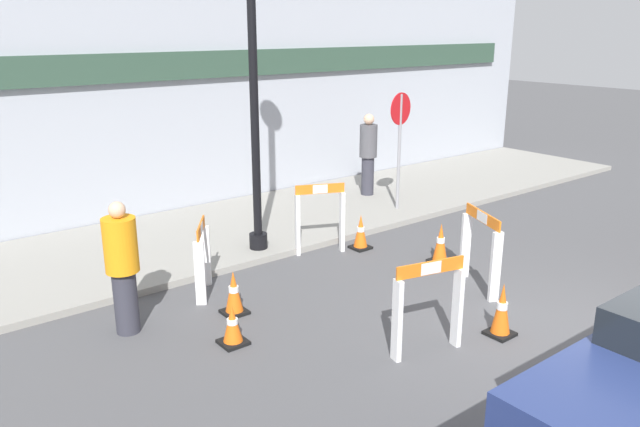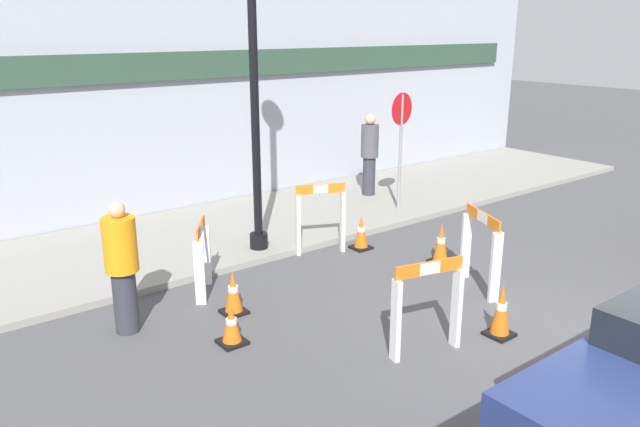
{
  "view_description": "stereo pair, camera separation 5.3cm",
  "coord_description": "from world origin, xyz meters",
  "views": [
    {
      "loc": [
        -6.32,
        -3.06,
        3.51
      ],
      "look_at": [
        -1.2,
        3.46,
        1.0
      ],
      "focal_mm": 35.0,
      "sensor_mm": 36.0,
      "label": 1
    },
    {
      "loc": [
        -6.28,
        -3.09,
        3.51
      ],
      "look_at": [
        -1.2,
        3.46,
        1.0
      ],
      "focal_mm": 35.0,
      "sensor_mm": 36.0,
      "label": 2
    }
  ],
  "objects": [
    {
      "name": "ground_plane",
      "position": [
        0.0,
        0.0,
        0.0
      ],
      "size": [
        60.0,
        60.0,
        0.0
      ],
      "primitive_type": "plane",
      "color": "#4C4C4F"
    },
    {
      "name": "sidewalk_slab",
      "position": [
        0.0,
        6.13,
        0.05
      ],
      "size": [
        18.0,
        3.25,
        0.1
      ],
      "color": "gray",
      "rests_on": "ground_plane"
    },
    {
      "name": "storefront_facade",
      "position": [
        0.0,
        7.83,
        2.75
      ],
      "size": [
        18.0,
        0.22,
        5.5
      ],
      "color": "#A3A8B2",
      "rests_on": "ground_plane"
    },
    {
      "name": "streetlamp_post",
      "position": [
        -1.3,
        4.91,
        3.37
      ],
      "size": [
        0.44,
        0.44,
        5.08
      ],
      "color": "black",
      "rests_on": "sidewalk_slab"
    },
    {
      "name": "stop_sign",
      "position": [
        2.04,
        5.15,
        1.59
      ],
      "size": [
        0.6,
        0.11,
        2.22
      ],
      "rotation": [
        0.0,
        0.0,
        3.29
      ],
      "color": "gray",
      "rests_on": "sidewalk_slab"
    },
    {
      "name": "barricade_0",
      "position": [
        0.35,
        1.88,
        0.61
      ],
      "size": [
        0.5,
        0.89,
        1.11
      ],
      "rotation": [
        0.0,
        0.0,
        7.43
      ],
      "color": "white",
      "rests_on": "ground_plane"
    },
    {
      "name": "barricade_1",
      "position": [
        -0.5,
        4.35,
        0.6
      ],
      "size": [
        0.78,
        0.44,
        1.13
      ],
      "rotation": [
        0.0,
        0.0,
        9.01
      ],
      "color": "white",
      "rests_on": "ground_plane"
    },
    {
      "name": "barricade_2",
      "position": [
        -2.74,
        4.05,
        0.54
      ],
      "size": [
        0.51,
        0.66,
        1.02
      ],
      "rotation": [
        0.0,
        0.0,
        10.39
      ],
      "color": "white",
      "rests_on": "ground_plane"
    },
    {
      "name": "barricade_3",
      "position": [
        -1.54,
        1.1,
        0.59
      ],
      "size": [
        0.86,
        0.33,
        1.09
      ],
      "rotation": [
        0.0,
        0.0,
        12.33
      ],
      "color": "white",
      "rests_on": "ground_plane"
    },
    {
      "name": "traffic_cone_0",
      "position": [
        -3.14,
        2.61,
        0.23
      ],
      "size": [
        0.3,
        0.3,
        0.48
      ],
      "color": "black",
      "rests_on": "ground_plane"
    },
    {
      "name": "traffic_cone_1",
      "position": [
        0.69,
        2.87,
        0.3
      ],
      "size": [
        0.3,
        0.3,
        0.62
      ],
      "color": "black",
      "rests_on": "ground_plane"
    },
    {
      "name": "traffic_cone_2",
      "position": [
        -2.72,
        3.28,
        0.28
      ],
      "size": [
        0.3,
        0.3,
        0.58
      ],
      "color": "black",
      "rests_on": "ground_plane"
    },
    {
      "name": "traffic_cone_3",
      "position": [
        0.14,
        4.09,
        0.28
      ],
      "size": [
        0.3,
        0.3,
        0.58
      ],
      "color": "black",
      "rests_on": "ground_plane"
    },
    {
      "name": "traffic_cone_4",
      "position": [
        -0.55,
        0.84,
        0.32
      ],
      "size": [
        0.3,
        0.3,
        0.66
      ],
      "color": "black",
      "rests_on": "ground_plane"
    },
    {
      "name": "person_worker",
      "position": [
        -3.96,
        3.64,
        0.86
      ],
      "size": [
        0.47,
        0.47,
        1.61
      ],
      "rotation": [
        0.0,
        0.0,
        -0.24
      ],
      "color": "#33333D",
      "rests_on": "ground_plane"
    },
    {
      "name": "person_pedestrian",
      "position": [
        2.29,
        6.28,
        1.0
      ],
      "size": [
        0.45,
        0.45,
        1.69
      ],
      "rotation": [
        0.0,
        0.0,
        3.45
      ],
      "color": "#33333D",
      "rests_on": "sidewalk_slab"
    }
  ]
}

